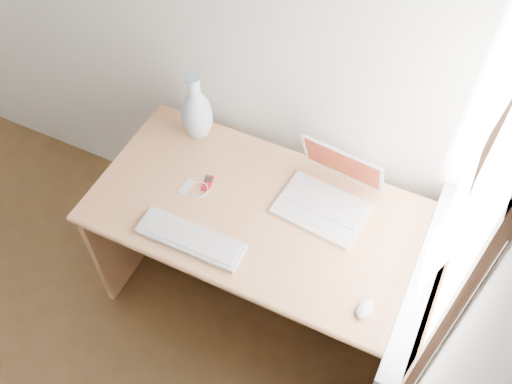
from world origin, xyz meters
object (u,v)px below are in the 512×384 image
at_px(desk, 273,227).
at_px(laptop, 327,194).
at_px(vase, 197,114).
at_px(external_keyboard, 191,238).

distance_m(desk, laptop, 0.35).
bearing_deg(vase, external_keyboard, -64.33).
distance_m(desk, vase, 0.61).
xyz_separation_m(laptop, external_keyboard, (-0.41, -0.41, -0.04)).
xyz_separation_m(desk, external_keyboard, (-0.21, -0.33, 0.23)).
bearing_deg(laptop, desk, -154.07).
relative_size(external_keyboard, vase, 1.26).
xyz_separation_m(desk, laptop, (0.20, 0.07, 0.28)).
relative_size(laptop, external_keyboard, 0.86).
relative_size(laptop, vase, 1.09).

